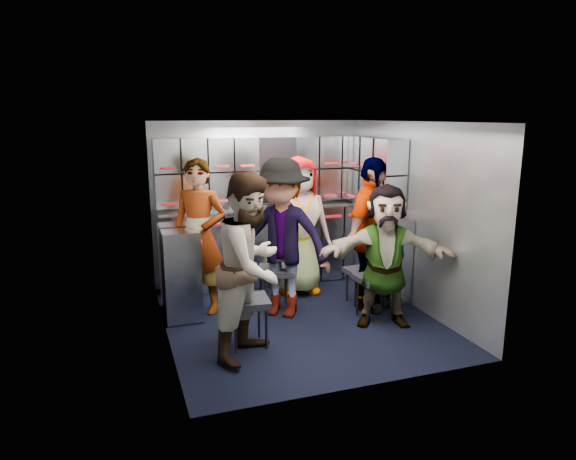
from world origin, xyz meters
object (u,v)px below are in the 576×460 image
object	(u,v)px
attendant_arc_a	(252,266)
attendant_arc_d	(370,235)
jump_seat_center	(294,259)
jump_seat_near_left	(247,304)
attendant_arc_e	(385,256)
jump_seat_mid_left	(276,273)
attendant_arc_b	(281,239)
jump_seat_mid_right	(362,273)
attendant_arc_c	(299,226)
attendant_standing	(199,237)
jump_seat_near_right	(376,281)

from	to	relation	value
attendant_arc_a	attendant_arc_d	bearing A→B (deg)	-22.30
jump_seat_center	attendant_arc_a	distance (m)	1.97
jump_seat_near_left	attendant_arc_e	distance (m)	1.53
jump_seat_center	attendant_arc_a	world-z (taller)	attendant_arc_a
jump_seat_mid_left	attendant_arc_b	xyz separation A→B (m)	(-0.00, -0.18, 0.44)
jump_seat_mid_right	attendant_arc_c	distance (m)	0.95
jump_seat_mid_left	attendant_arc_c	distance (m)	0.75
jump_seat_center	attendant_arc_b	xyz separation A→B (m)	(-0.43, -0.81, 0.49)
jump_seat_near_left	attendant_arc_d	distance (m)	1.70
attendant_arc_a	attendant_arc_e	world-z (taller)	attendant_arc_a
attendant_standing	attendant_arc_d	xyz separation A→B (m)	(1.82, -0.53, 0.00)
jump_seat_near_left	attendant_arc_e	size ratio (longest dim) A/B	0.32
attendant_standing	attendant_arc_a	xyz separation A→B (m)	(0.27, -1.22, -0.02)
jump_seat_near_left	attendant_standing	xyz separation A→B (m)	(-0.27, 1.04, 0.44)
jump_seat_center	attendant_arc_a	xyz separation A→B (m)	(-0.98, -1.64, 0.47)
attendant_arc_a	attendant_arc_b	bearing A→B (deg)	9.96
jump_seat_mid_right	attendant_arc_a	distance (m)	1.85
attendant_arc_b	attendant_arc_a	bearing A→B (deg)	-85.30
jump_seat_mid_right	attendant_arc_d	world-z (taller)	attendant_arc_d
attendant_standing	attendant_arc_d	size ratio (longest dim) A/B	1.00
jump_seat_mid_right	attendant_standing	size ratio (longest dim) A/B	0.24
attendant_arc_b	attendant_arc_e	distance (m)	1.11
jump_seat_near_right	attendant_arc_a	distance (m)	1.61
jump_seat_center	jump_seat_near_right	size ratio (longest dim) A/B	0.91
jump_seat_center	attendant_arc_e	size ratio (longest dim) A/B	0.29
jump_seat_mid_right	jump_seat_near_right	bearing A→B (deg)	-98.08
jump_seat_near_left	jump_seat_center	distance (m)	1.76
attendant_arc_c	attendant_arc_d	bearing A→B (deg)	-56.03
attendant_standing	jump_seat_mid_left	bearing A→B (deg)	17.47
attendant_arc_c	jump_seat_mid_left	bearing A→B (deg)	-136.47
jump_seat_center	jump_seat_mid_right	size ratio (longest dim) A/B	1.04
attendant_standing	attendant_arc_d	bearing A→B (deg)	15.82
jump_seat_mid_right	jump_seat_near_right	world-z (taller)	jump_seat_near_right
attendant_arc_a	jump_seat_center	bearing A→B (deg)	12.70
attendant_arc_d	jump_seat_center	bearing A→B (deg)	81.41
jump_seat_mid_left	attendant_arc_d	xyz separation A→B (m)	(1.00, -0.32, 0.43)
jump_seat_near_left	attendant_arc_c	bearing A→B (deg)	52.44
jump_seat_mid_left	jump_seat_center	xyz separation A→B (m)	(0.43, 0.63, -0.05)
jump_seat_mid_left	attendant_arc_d	bearing A→B (deg)	-17.49
jump_seat_near_left	attendant_arc_e	world-z (taller)	attendant_arc_e
attendant_standing	attendant_arc_e	size ratio (longest dim) A/B	1.15
attendant_arc_c	attendant_arc_d	size ratio (longest dim) A/B	0.98
attendant_arc_c	attendant_arc_d	xyz separation A→B (m)	(0.57, -0.77, 0.02)
attendant_arc_b	attendant_arc_c	distance (m)	0.76
jump_seat_near_left	attendant_arc_b	world-z (taller)	attendant_arc_b
jump_seat_center	attendant_arc_b	distance (m)	1.04
jump_seat_mid_left	attendant_arc_c	size ratio (longest dim) A/B	0.31
attendant_arc_b	jump_seat_mid_left	bearing A→B (deg)	128.41
jump_seat_mid_right	attendant_arc_a	bearing A→B (deg)	-150.67
jump_seat_near_left	attendant_arc_a	world-z (taller)	attendant_arc_a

